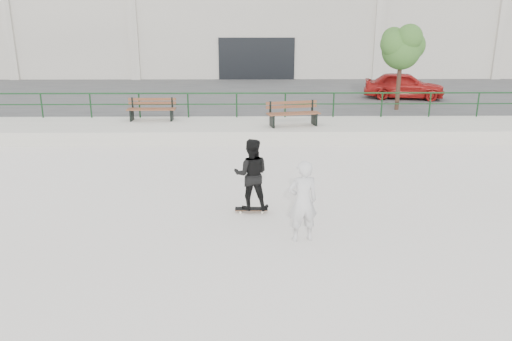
{
  "coord_description": "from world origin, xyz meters",
  "views": [
    {
      "loc": [
        -0.46,
        -9.62,
        4.49
      ],
      "look_at": [
        -0.31,
        2.0,
        0.9
      ],
      "focal_mm": 35.0,
      "sensor_mm": 36.0,
      "label": 1
    }
  ],
  "objects_px": {
    "red_car": "(404,85)",
    "seated_skater": "(303,201)",
    "tree": "(402,46)",
    "bench_left": "(152,109)",
    "skateboard": "(251,209)",
    "bench_right": "(293,114)",
    "standing_skater": "(251,174)"
  },
  "relations": [
    {
      "from": "bench_left",
      "to": "red_car",
      "type": "height_order",
      "value": "red_car"
    },
    {
      "from": "tree",
      "to": "red_car",
      "type": "height_order",
      "value": "tree"
    },
    {
      "from": "bench_right",
      "to": "seated_skater",
      "type": "distance_m",
      "value": 9.21
    },
    {
      "from": "bench_left",
      "to": "bench_right",
      "type": "relative_size",
      "value": 0.92
    },
    {
      "from": "skateboard",
      "to": "standing_skater",
      "type": "xyz_separation_m",
      "value": [
        0.0,
        0.0,
        0.88
      ]
    },
    {
      "from": "tree",
      "to": "skateboard",
      "type": "distance_m",
      "value": 13.21
    },
    {
      "from": "standing_skater",
      "to": "seated_skater",
      "type": "bearing_deg",
      "value": 125.76
    },
    {
      "from": "bench_right",
      "to": "standing_skater",
      "type": "relative_size",
      "value": 1.22
    },
    {
      "from": "standing_skater",
      "to": "skateboard",
      "type": "bearing_deg",
      "value": 78.23
    },
    {
      "from": "tree",
      "to": "red_car",
      "type": "relative_size",
      "value": 0.94
    },
    {
      "from": "tree",
      "to": "red_car",
      "type": "bearing_deg",
      "value": 69.22
    },
    {
      "from": "red_car",
      "to": "seated_skater",
      "type": "relative_size",
      "value": 2.28
    },
    {
      "from": "bench_left",
      "to": "tree",
      "type": "bearing_deg",
      "value": 11.47
    },
    {
      "from": "red_car",
      "to": "seated_skater",
      "type": "distance_m",
      "value": 17.09
    },
    {
      "from": "bench_right",
      "to": "tree",
      "type": "xyz_separation_m",
      "value": [
        4.98,
        3.38,
        2.33
      ]
    },
    {
      "from": "bench_left",
      "to": "red_car",
      "type": "xyz_separation_m",
      "value": [
        11.75,
        5.39,
        0.23
      ]
    },
    {
      "from": "seated_skater",
      "to": "skateboard",
      "type": "bearing_deg",
      "value": -68.73
    },
    {
      "from": "bench_left",
      "to": "standing_skater",
      "type": "bearing_deg",
      "value": -66.13
    },
    {
      "from": "skateboard",
      "to": "seated_skater",
      "type": "relative_size",
      "value": 0.45
    },
    {
      "from": "skateboard",
      "to": "seated_skater",
      "type": "height_order",
      "value": "seated_skater"
    },
    {
      "from": "bench_right",
      "to": "skateboard",
      "type": "relative_size",
      "value": 2.67
    },
    {
      "from": "bench_right",
      "to": "skateboard",
      "type": "distance_m",
      "value": 7.82
    },
    {
      "from": "bench_left",
      "to": "seated_skater",
      "type": "xyz_separation_m",
      "value": [
        5.02,
        -10.32,
        -0.07
      ]
    },
    {
      "from": "bench_left",
      "to": "skateboard",
      "type": "xyz_separation_m",
      "value": [
        3.97,
        -8.73,
        -0.86
      ]
    },
    {
      "from": "tree",
      "to": "standing_skater",
      "type": "distance_m",
      "value": 13.02
    },
    {
      "from": "tree",
      "to": "bench_left",
      "type": "bearing_deg",
      "value": -167.95
    },
    {
      "from": "bench_left",
      "to": "seated_skater",
      "type": "bearing_deg",
      "value": -64.63
    },
    {
      "from": "tree",
      "to": "skateboard",
      "type": "height_order",
      "value": "tree"
    },
    {
      "from": "skateboard",
      "to": "bench_left",
      "type": "bearing_deg",
      "value": 115.48
    },
    {
      "from": "tree",
      "to": "skateboard",
      "type": "relative_size",
      "value": 4.74
    },
    {
      "from": "bench_right",
      "to": "standing_skater",
      "type": "distance_m",
      "value": 7.77
    },
    {
      "from": "bench_left",
      "to": "seated_skater",
      "type": "height_order",
      "value": "seated_skater"
    }
  ]
}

